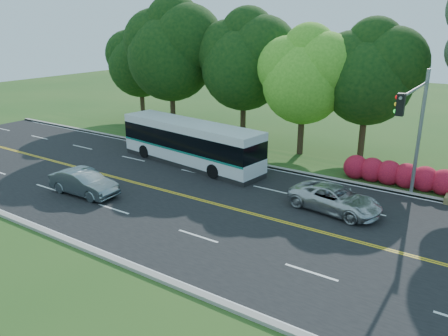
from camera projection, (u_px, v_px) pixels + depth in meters
The scene contains 12 objects.
ground at pixel (247, 212), 22.40m from camera, with size 120.00×120.00×0.00m, color #254F1A.
road at pixel (247, 212), 22.40m from camera, with size 60.00×14.00×0.02m, color black.
curb_north at pixel (303, 173), 28.03m from camera, with size 60.00×0.30×0.15m, color #9C958D.
curb_south at pixel (152, 275), 16.73m from camera, with size 60.00×0.30×0.15m, color #9C958D.
grass_verge at pixel (315, 166), 29.50m from camera, with size 60.00×4.00×0.10m, color #254F1A.
lane_markings at pixel (245, 212), 22.45m from camera, with size 57.60×13.82×0.00m.
tree_row at pixel (272, 58), 32.56m from camera, with size 44.70×9.10×13.84m.
bougainvillea_hedge at pixel (428, 180), 24.86m from camera, with size 9.50×2.25×1.50m.
traffic_signal at pixel (415, 119), 21.80m from camera, with size 0.42×6.10×7.00m.
transit_bus at pixel (190, 144), 29.56m from camera, with size 11.38×3.89×2.92m.
sedan at pixel (84, 183), 24.53m from camera, with size 1.49×4.26×1.40m, color slate.
suv at pixel (335, 199), 22.36m from camera, with size 2.19×4.74×1.32m, color silver.
Camera 1 is at (10.36, -17.75, 9.28)m, focal length 35.00 mm.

